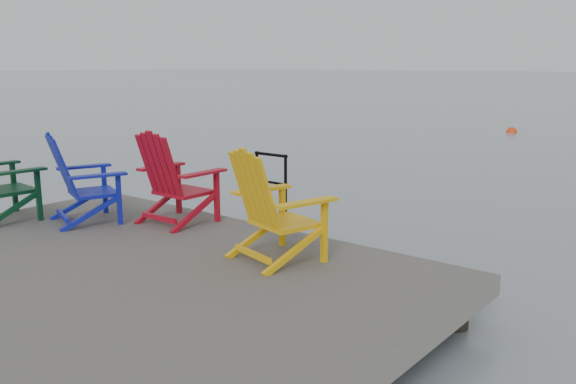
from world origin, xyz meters
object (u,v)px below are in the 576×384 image
Objects in this scene: handrail at (271,183)px; chair_red at (174,178)px; chair_yellow at (273,205)px; chair_blue at (81,178)px; buoy_a at (512,132)px.

handrail is 1.20m from chair_red.
handrail is 0.81× the size of chair_yellow.
chair_red is (0.92, 0.68, 0.02)m from chair_blue.
chair_red is 1.01× the size of chair_yellow.
handrail is at bearing 53.05° from chair_blue.
handrail is 16.98m from buoy_a.
chair_red is at bearing 57.12° from chair_blue.
chair_yellow is (0.81, -0.93, 0.02)m from handrail.
chair_red is at bearing -176.15° from chair_yellow.
chair_yellow is 2.92× the size of buoy_a.
buoy_a is (-1.73, 17.28, -1.07)m from chair_red.
buoy_a is at bearing 116.23° from chair_yellow.
handrail is 2.35m from chair_blue.
chair_red is at bearing -84.30° from buoy_a.
chair_yellow is (1.87, -0.36, -0.01)m from chair_red.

